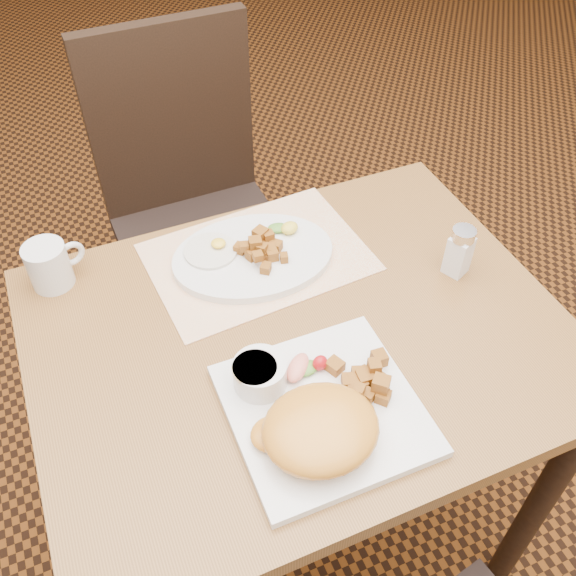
# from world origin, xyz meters

# --- Properties ---
(ground) EXTENTS (8.00, 8.00, 0.00)m
(ground) POSITION_xyz_m (0.00, 0.00, 0.00)
(ground) COLOR black
(ground) RESTS_ON ground
(table) EXTENTS (0.90, 0.70, 0.75)m
(table) POSITION_xyz_m (0.00, 0.00, 0.64)
(table) COLOR brown
(table) RESTS_ON ground
(chair_far) EXTENTS (0.43, 0.44, 0.97)m
(chair_far) POSITION_xyz_m (-0.00, 0.68, 0.54)
(chair_far) COLOR black
(chair_far) RESTS_ON ground
(placemat) EXTENTS (0.42, 0.31, 0.00)m
(placemat) POSITION_xyz_m (-0.00, 0.20, 0.75)
(placemat) COLOR white
(placemat) RESTS_ON table
(plate_square) EXTENTS (0.28, 0.28, 0.02)m
(plate_square) POSITION_xyz_m (-0.03, -0.16, 0.76)
(plate_square) COLOR silver
(plate_square) RESTS_ON table
(plate_oval) EXTENTS (0.33, 0.26, 0.02)m
(plate_oval) POSITION_xyz_m (-0.01, 0.19, 0.76)
(plate_oval) COLOR silver
(plate_oval) RESTS_ON placemat
(hollandaise_mound) EXTENTS (0.18, 0.15, 0.06)m
(hollandaise_mound) POSITION_xyz_m (-0.07, -0.21, 0.80)
(hollandaise_mound) COLOR orange
(hollandaise_mound) RESTS_ON plate_square
(ramekin) EXTENTS (0.08, 0.08, 0.05)m
(ramekin) POSITION_xyz_m (-0.11, -0.08, 0.79)
(ramekin) COLOR silver
(ramekin) RESTS_ON plate_square
(garnish_sq) EXTENTS (0.08, 0.06, 0.03)m
(garnish_sq) POSITION_xyz_m (-0.03, -0.09, 0.78)
(garnish_sq) COLOR #387223
(garnish_sq) RESTS_ON plate_square
(fried_egg) EXTENTS (0.10, 0.10, 0.02)m
(fried_egg) POSITION_xyz_m (-0.08, 0.23, 0.77)
(fried_egg) COLOR white
(fried_egg) RESTS_ON plate_oval
(garnish_ov) EXTENTS (0.06, 0.05, 0.02)m
(garnish_ov) POSITION_xyz_m (0.07, 0.23, 0.78)
(garnish_ov) COLOR #387223
(garnish_ov) RESTS_ON plate_oval
(salt_shaker) EXTENTS (0.06, 0.06, 0.10)m
(salt_shaker) POSITION_xyz_m (0.32, 0.02, 0.80)
(salt_shaker) COLOR white
(salt_shaker) RESTS_ON table
(coffee_mug) EXTENTS (0.11, 0.08, 0.09)m
(coffee_mug) POSITION_xyz_m (-0.37, 0.28, 0.79)
(coffee_mug) COLOR silver
(coffee_mug) RESTS_ON table
(home_fries_sq) EXTENTS (0.10, 0.11, 0.04)m
(home_fries_sq) POSITION_xyz_m (0.04, -0.15, 0.78)
(home_fries_sq) COLOR #995A18
(home_fries_sq) RESTS_ON plate_square
(home_fries_ov) EXTENTS (0.09, 0.10, 0.04)m
(home_fries_ov) POSITION_xyz_m (0.00, 0.19, 0.78)
(home_fries_ov) COLOR #995A18
(home_fries_ov) RESTS_ON plate_oval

